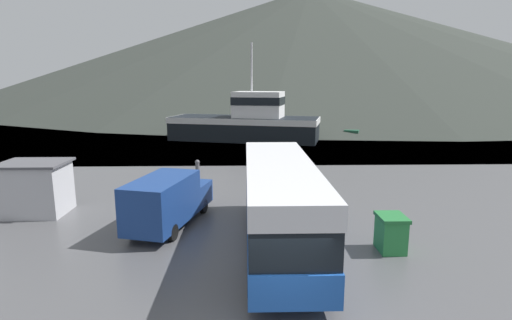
% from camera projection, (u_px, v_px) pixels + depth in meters
% --- Properties ---
extents(water_surface, '(240.00, 240.00, 0.00)m').
position_uv_depth(water_surface, '(248.00, 98.00, 148.71)').
color(water_surface, '#3D5160').
rests_on(water_surface, ground).
extents(hill_backdrop, '(223.90, 223.90, 39.34)m').
position_uv_depth(hill_backdrop, '(309.00, 45.00, 149.19)').
color(hill_backdrop, '#2D332D').
rests_on(hill_backdrop, ground).
extents(tour_bus, '(2.59, 10.67, 3.41)m').
position_uv_depth(tour_bus, '(280.00, 201.00, 15.61)').
color(tour_bus, '#194799').
rests_on(tour_bus, ground).
extents(delivery_van, '(3.39, 6.13, 2.37)m').
position_uv_depth(delivery_van, '(168.00, 200.00, 17.99)').
color(delivery_van, navy).
rests_on(delivery_van, ground).
extents(fishing_boat, '(17.12, 9.27, 10.48)m').
position_uv_depth(fishing_boat, '(247.00, 122.00, 44.13)').
color(fishing_boat, black).
rests_on(fishing_boat, water_surface).
extents(storage_bin, '(1.04, 1.29, 1.43)m').
position_uv_depth(storage_bin, '(391.00, 233.00, 15.48)').
color(storage_bin, '#287F3D').
rests_on(storage_bin, ground).
extents(dock_kiosk, '(3.12, 2.51, 2.63)m').
position_uv_depth(dock_kiosk, '(36.00, 188.00, 19.69)').
color(dock_kiosk, '#B2B2B7').
rests_on(dock_kiosk, ground).
extents(small_boat, '(4.19, 6.86, 0.89)m').
position_uv_depth(small_boat, '(355.00, 131.00, 48.93)').
color(small_boat, '#1E5138').
rests_on(small_boat, water_surface).
extents(mooring_bollard, '(0.34, 0.34, 0.89)m').
position_uv_depth(mooring_bollard, '(197.00, 165.00, 28.93)').
color(mooring_bollard, '#4C4C51').
rests_on(mooring_bollard, ground).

